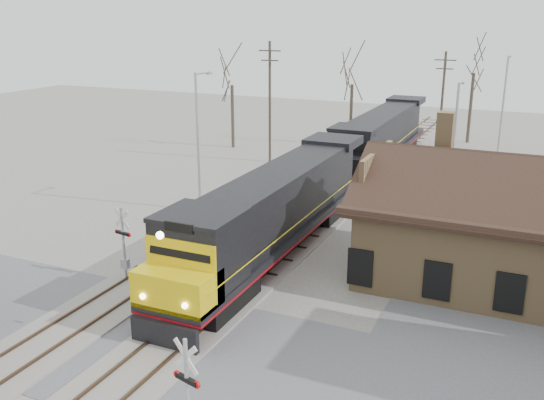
{
  "coord_description": "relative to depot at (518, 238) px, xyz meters",
  "views": [
    {
      "loc": [
        12.44,
        -17.27,
        12.52
      ],
      "look_at": [
        0.55,
        9.0,
        3.66
      ],
      "focal_mm": 40.0,
      "sensor_mm": 36.0,
      "label": 1
    }
  ],
  "objects": [
    {
      "name": "ground",
      "position": [
        -11.99,
        -12.0,
        -2.41
      ],
      "size": [
        140.0,
        140.0,
        0.0
      ],
      "primitive_type": "plane",
      "color": "#A39D93",
      "rests_on": "ground"
    },
    {
      "name": "road",
      "position": [
        -11.99,
        -12.0,
        -2.39
      ],
      "size": [
        60.0,
        9.0,
        0.03
      ],
      "primitive_type": "cube",
      "color": "#59595E",
      "rests_on": "ground"
    },
    {
      "name": "track_main",
      "position": [
        -11.99,
        3.0,
        -2.34
      ],
      "size": [
        3.4,
        90.0,
        0.24
      ],
      "color": "#A39D93",
      "rests_on": "ground"
    },
    {
      "name": "track_siding",
      "position": [
        -16.49,
        3.0,
        -2.34
      ],
      "size": [
        3.4,
        90.0,
        0.24
      ],
      "color": "#A39D93",
      "rests_on": "ground"
    },
    {
      "name": "depot",
      "position": [
        0.0,
        0.0,
        0.0
      ],
      "size": [
        15.2,
        9.31,
        7.9
      ],
      "color": "#98784F",
      "rests_on": "ground"
    },
    {
      "name": "locomotive_lead",
      "position": [
        -11.99,
        -1.83,
        0.11
      ],
      "size": [
        3.22,
        21.58,
        4.79
      ],
      "color": "black",
      "rests_on": "ground"
    },
    {
      "name": "locomotive_trailing",
      "position": [
        -11.99,
        20.03,
        0.11
      ],
      "size": [
        3.22,
        21.58,
        4.54
      ],
      "color": "black",
      "rests_on": "ground"
    },
    {
      "name": "crossbuck_near",
      "position": [
        -8.05,
        -16.46,
        -0.63
      ],
      "size": [
        1.05,
        0.37,
        3.74
      ],
      "rotation": [
        0.0,
        0.0,
        -0.27
      ],
      "color": "#A5A8AD",
      "rests_on": "ground"
    },
    {
      "name": "crossbuck_far",
      "position": [
        -17.4,
        -7.28,
        -0.63
      ],
      "size": [
        1.06,
        0.3,
        3.73
      ],
      "rotation": [
        0.0,
        0.0,
        2.96
      ],
      "color": "#A5A8AD",
      "rests_on": "ground"
    },
    {
      "name": "streetlight_a",
      "position": [
        -19.77,
        3.94,
        2.65
      ],
      "size": [
        0.25,
        2.04,
        9.04
      ],
      "color": "#A5A8AD",
      "rests_on": "ground"
    },
    {
      "name": "streetlight_b",
      "position": [
        -4.8,
        11.63,
        2.29
      ],
      "size": [
        0.25,
        2.04,
        8.33
      ],
      "color": "#A5A8AD",
      "rests_on": "ground"
    },
    {
      "name": "streetlight_c",
      "position": [
        -2.86,
        25.65,
        2.76
      ],
      "size": [
        0.25,
        2.04,
        9.25
      ],
      "color": "#A5A8AD",
      "rests_on": "ground"
    },
    {
      "name": "utility_pole_a",
      "position": [
        -21.31,
        18.37,
        3.01
      ],
      "size": [
        2.0,
        0.24,
        10.38
      ],
      "color": "#382D23",
      "rests_on": "ground"
    },
    {
      "name": "utility_pole_b",
      "position": [
        -8.61,
        30.03,
        2.43
      ],
      "size": [
        2.0,
        0.24,
        9.23
      ],
      "color": "#382D23",
      "rests_on": "ground"
    },
    {
      "name": "tree_a",
      "position": [
        -27.16,
        22.48,
        4.61
      ],
      "size": [
        4.03,
        4.03,
        9.86
      ],
      "color": "#382D23",
      "rests_on": "ground"
    },
    {
      "name": "tree_b",
      "position": [
        -17.04,
        28.36,
        4.55
      ],
      "size": [
        3.99,
        3.99,
        9.77
      ],
      "color": "#382D23",
      "rests_on": "ground"
    },
    {
      "name": "tree_c",
      "position": [
        -6.44,
        34.39,
        5.71
      ],
      "size": [
        4.65,
        4.65,
        11.39
      ],
      "color": "#382D23",
      "rests_on": "ground"
    }
  ]
}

